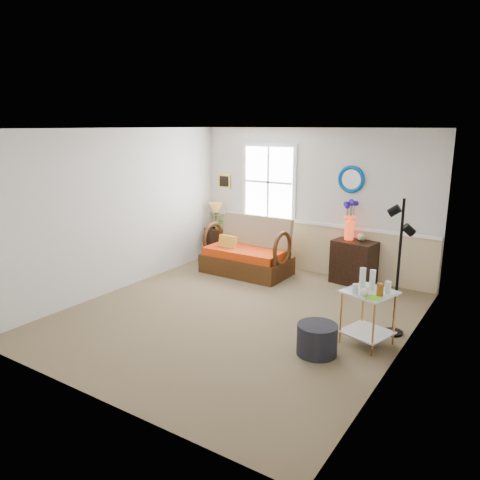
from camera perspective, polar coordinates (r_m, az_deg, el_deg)
The scene contains 19 objects.
floor at distance 6.76m, azimuth -0.44°, elevation -9.17°, with size 4.50×5.00×0.01m, color olive.
ceiling at distance 6.22m, azimuth -0.48°, elevation 13.45°, with size 4.50×5.00×0.01m, color white.
walls at distance 6.37m, azimuth -0.46°, elevation 1.67°, with size 4.51×5.01×2.60m.
wainscot at distance 8.68m, azimuth 8.60°, elevation -0.94°, with size 4.46×0.02×0.90m, color #C9B383.
chair_rail at distance 8.57m, azimuth 8.69°, elevation 2.08°, with size 4.46×0.04×0.06m, color white.
window at distance 8.86m, azimuth 3.51°, elevation 7.06°, with size 1.14×0.06×1.44m, color white, non-canonical shape.
picture at distance 9.42m, azimuth -1.91°, elevation 7.17°, with size 0.28×0.03×0.28m, color gold.
mirror at distance 8.19m, azimuth 13.42°, elevation 7.21°, with size 0.47×0.47×0.07m, color #0060A5.
loveseat at distance 8.46m, azimuth 0.81°, elevation -0.79°, with size 1.55×0.88×1.01m, color #4B2B11, non-canonical shape.
throw_pillow at distance 8.55m, azimuth -1.55°, elevation -0.62°, with size 0.36×0.09×0.36m, color orange, non-canonical shape.
lamp_stand at distance 9.55m, azimuth -2.96°, elevation -0.34°, with size 0.34×0.34×0.61m, color black, non-canonical shape.
table_lamp at distance 9.43m, azimuth -2.96°, elevation 2.98°, with size 0.28×0.28×0.52m, color #AC7C31, non-canonical shape.
potted_plant at distance 9.35m, azimuth -2.43°, elevation 2.19°, with size 0.34×0.38×0.29m, color #4D7038.
cabinet at distance 8.19m, azimuth 13.70°, elevation -2.66°, with size 0.69×0.45×0.74m, color black, non-canonical shape.
flower_vase at distance 8.12m, azimuth 13.23°, elevation 2.38°, with size 0.20×0.20×0.67m, color red, non-canonical shape.
side_table at distance 6.02m, azimuth 15.31°, elevation -9.13°, with size 0.54×0.54×0.69m, color #B97B3D, non-canonical shape.
tabletop_items at distance 5.80m, azimuth 15.77°, elevation -5.01°, with size 0.44×0.44×0.26m, color silver, non-canonical shape.
floor_lamp at distance 6.22m, azimuth 18.75°, elevation -3.29°, with size 0.26×0.26×1.78m, color black, non-canonical shape.
ottoman at distance 5.71m, azimuth 9.37°, elevation -11.86°, with size 0.48×0.48×0.37m, color black.
Camera 1 is at (3.43, -5.19, 2.64)m, focal length 35.00 mm.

